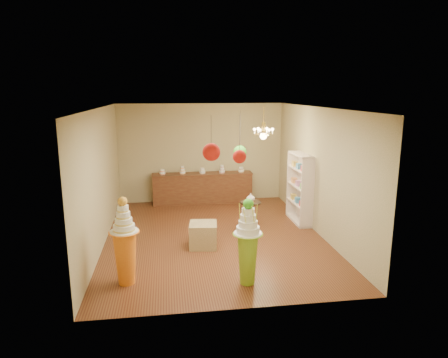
{
  "coord_description": "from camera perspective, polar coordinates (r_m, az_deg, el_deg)",
  "views": [
    {
      "loc": [
        -1.05,
        -8.86,
        3.36
      ],
      "look_at": [
        0.23,
        0.0,
        1.38
      ],
      "focal_mm": 32.0,
      "sensor_mm": 36.0,
      "label": 1
    }
  ],
  "objects": [
    {
      "name": "pedestal_green",
      "position": [
        7.11,
        3.41,
        -9.77
      ],
      "size": [
        0.64,
        0.64,
        1.56
      ],
      "rotation": [
        0.0,
        0.0,
        -0.36
      ],
      "color": "#81AF26",
      "rests_on": "floor"
    },
    {
      "name": "ceiling",
      "position": [
        8.93,
        -1.51,
        10.14
      ],
      "size": [
        6.5,
        6.5,
        0.0
      ],
      "primitive_type": "plane",
      "rotation": [
        3.14,
        0.0,
        0.0
      ],
      "color": "silver",
      "rests_on": "ground"
    },
    {
      "name": "chandelier",
      "position": [
        10.16,
        5.65,
        6.42
      ],
      "size": [
        0.59,
        0.59,
        0.85
      ],
      "rotation": [
        0.0,
        0.0,
        -0.11
      ],
      "color": "gold",
      "rests_on": "ceiling"
    },
    {
      "name": "round_table",
      "position": [
        9.98,
        3.79,
        -4.59
      ],
      "size": [
        0.68,
        0.68,
        0.68
      ],
      "rotation": [
        0.0,
        0.0,
        -0.34
      ],
      "color": "black",
      "rests_on": "floor"
    },
    {
      "name": "pedestal_orange",
      "position": [
        7.33,
        -13.93,
        -9.77
      ],
      "size": [
        0.61,
        0.61,
        1.6
      ],
      "rotation": [
        0.0,
        0.0,
        -0.27
      ],
      "color": "orange",
      "rests_on": "floor"
    },
    {
      "name": "wall_left",
      "position": [
        9.17,
        -17.17,
        0.18
      ],
      "size": [
        0.04,
        6.5,
        3.0
      ],
      "primitive_type": "cube",
      "color": "tan",
      "rests_on": "ground"
    },
    {
      "name": "burlap_riser",
      "position": [
        8.86,
        -2.99,
        -7.99
      ],
      "size": [
        0.66,
        0.66,
        0.54
      ],
      "primitive_type": "cube",
      "rotation": [
        0.0,
        0.0,
        -0.12
      ],
      "color": "#937D50",
      "rests_on": "floor"
    },
    {
      "name": "pom_green_mid",
      "position": [
        7.68,
        2.3,
        3.89
      ],
      "size": [
        0.25,
        0.25,
        0.91
      ],
      "color": "#463A32",
      "rests_on": "ceiling"
    },
    {
      "name": "sideboard",
      "position": [
        12.22,
        -3.09,
        -1.2
      ],
      "size": [
        3.04,
        0.54,
        1.16
      ],
      "color": "#542E1A",
      "rests_on": "floor"
    },
    {
      "name": "floor",
      "position": [
        9.53,
        -1.4,
        -8.19
      ],
      "size": [
        6.5,
        6.5,
        0.0
      ],
      "primitive_type": "plane",
      "color": "#522916",
      "rests_on": "ground"
    },
    {
      "name": "wall_front",
      "position": [
        6.0,
        2.26,
        -5.62
      ],
      "size": [
        5.0,
        0.04,
        3.0
      ],
      "primitive_type": "cube",
      "color": "tan",
      "rests_on": "ground"
    },
    {
      "name": "shelving_unit",
      "position": [
        10.53,
        10.78,
        -1.27
      ],
      "size": [
        0.33,
        1.2,
        1.8
      ],
      "color": "silver",
      "rests_on": "floor"
    },
    {
      "name": "wall_right",
      "position": [
        9.72,
        13.34,
        1.09
      ],
      "size": [
        0.04,
        6.5,
        3.0
      ],
      "primitive_type": "cube",
      "color": "tan",
      "rests_on": "ground"
    },
    {
      "name": "wall_back",
      "position": [
        12.29,
        -3.26,
        3.74
      ],
      "size": [
        5.0,
        0.04,
        3.0
      ],
      "primitive_type": "cube",
      "color": "tan",
      "rests_on": "ground"
    },
    {
      "name": "pom_red_left",
      "position": [
        6.27,
        -1.82,
        3.86
      ],
      "size": [
        0.28,
        0.28,
        0.72
      ],
      "color": "#463A32",
      "rests_on": "ceiling"
    },
    {
      "name": "pom_red_right",
      "position": [
        6.42,
        2.23,
        3.22
      ],
      "size": [
        0.22,
        0.22,
        0.78
      ],
      "color": "#463A32",
      "rests_on": "ceiling"
    },
    {
      "name": "vase",
      "position": [
        9.88,
        3.82,
        -2.66
      ],
      "size": [
        0.27,
        0.27,
        0.22
      ],
      "primitive_type": "imported",
      "rotation": [
        0.0,
        0.0,
        -0.37
      ],
      "color": "silver",
      "rests_on": "round_table"
    }
  ]
}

